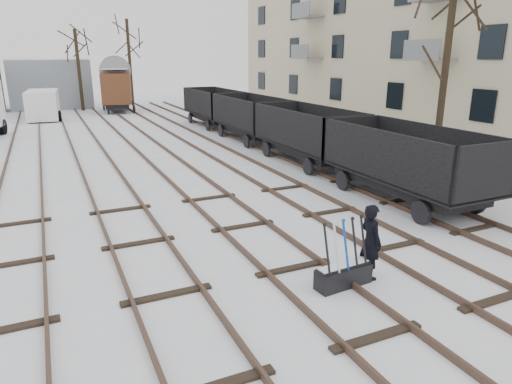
% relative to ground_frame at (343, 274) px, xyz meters
% --- Properties ---
extents(ground, '(120.00, 120.00, 0.00)m').
position_rel_ground_frame_xyz_m(ground, '(-0.59, 1.15, -0.28)').
color(ground, white).
rests_on(ground, ground).
extents(tracks, '(13.90, 52.00, 0.16)m').
position_rel_ground_frame_xyz_m(tracks, '(-0.59, 14.82, -0.21)').
color(tracks, black).
rests_on(tracks, ground).
extents(apartment_block, '(10.12, 45.00, 16.10)m').
position_rel_ground_frame_xyz_m(apartment_block, '(19.36, 15.15, 7.76)').
color(apartment_block, beige).
rests_on(apartment_block, ground).
extents(shed_right, '(7.00, 6.00, 4.50)m').
position_rel_ground_frame_xyz_m(shed_right, '(-4.59, 41.15, 1.96)').
color(shed_right, '#8B939D').
rests_on(shed_right, ground).
extents(ground_frame, '(1.33, 0.54, 1.49)m').
position_rel_ground_frame_xyz_m(ground_frame, '(0.00, 0.00, 0.00)').
color(ground_frame, black).
rests_on(ground_frame, ground).
extents(worker, '(0.41, 0.63, 1.72)m').
position_rel_ground_frame_xyz_m(worker, '(0.75, 0.10, 0.58)').
color(worker, black).
rests_on(worker, ground).
extents(freight_wagon_a, '(2.47, 6.17, 2.52)m').
position_rel_ground_frame_xyz_m(freight_wagon_a, '(5.41, 4.15, 0.68)').
color(freight_wagon_a, black).
rests_on(freight_wagon_a, ground).
extents(freight_wagon_b, '(2.47, 6.17, 2.52)m').
position_rel_ground_frame_xyz_m(freight_wagon_b, '(5.41, 10.55, 0.68)').
color(freight_wagon_b, black).
rests_on(freight_wagon_b, ground).
extents(freight_wagon_c, '(2.47, 6.17, 2.52)m').
position_rel_ground_frame_xyz_m(freight_wagon_c, '(5.41, 16.95, 0.68)').
color(freight_wagon_c, black).
rests_on(freight_wagon_c, ground).
extents(freight_wagon_d, '(2.47, 6.17, 2.52)m').
position_rel_ground_frame_xyz_m(freight_wagon_d, '(5.41, 23.35, 0.68)').
color(freight_wagon_d, black).
rests_on(freight_wagon_d, ground).
extents(box_van_wagon, '(3.46, 5.27, 3.72)m').
position_rel_ground_frame_xyz_m(box_van_wagon, '(0.60, 34.90, 1.88)').
color(box_van_wagon, black).
rests_on(box_van_wagon, ground).
extents(panel_van, '(2.54, 5.17, 2.22)m').
position_rel_ground_frame_xyz_m(panel_van, '(-5.45, 32.05, 0.87)').
color(panel_van, white).
rests_on(panel_van, ground).
extents(tree_near, '(0.30, 0.30, 6.96)m').
position_rel_ground_frame_xyz_m(tree_near, '(10.14, 7.41, 3.20)').
color(tree_near, black).
rests_on(tree_near, ground).
extents(tree_far_left, '(0.30, 0.30, 7.00)m').
position_rel_ground_frame_xyz_m(tree_far_left, '(-2.20, 37.18, 3.22)').
color(tree_far_left, black).
rests_on(tree_far_left, ground).
extents(tree_far_right, '(0.30, 0.30, 8.13)m').
position_rel_ground_frame_xyz_m(tree_far_right, '(2.71, 39.63, 3.78)').
color(tree_far_right, black).
rests_on(tree_far_right, ground).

